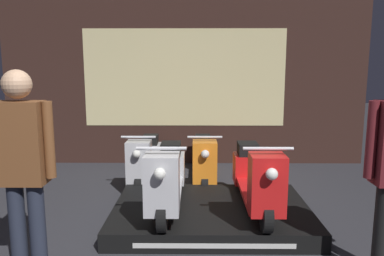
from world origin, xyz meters
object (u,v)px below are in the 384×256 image
Objects in this scene: scooter_backrow_1 at (204,160)px; person_left_browsing at (23,163)px; scooter_display_left at (167,177)px; scooter_display_right at (255,178)px; scooter_backrow_0 at (146,160)px.

person_left_browsing reaches higher than scooter_backrow_1.
person_left_browsing is (-1.05, -1.19, 0.48)m from scooter_display_left.
scooter_display_left is at bearing 48.55° from person_left_browsing.
scooter_display_left is at bearing 180.00° from scooter_display_right.
scooter_backrow_1 is 3.20m from person_left_browsing.
scooter_display_left and scooter_display_right have the same top height.
scooter_backrow_1 is at bearing 0.00° from scooter_backrow_0.
scooter_backrow_0 is at bearing 180.00° from scooter_backrow_1.
scooter_display_right is 2.13m from scooter_backrow_0.
scooter_display_left is 1.00× the size of scooter_backrow_0.
scooter_backrow_0 and scooter_backrow_1 have the same top height.
scooter_display_left is at bearing -105.92° from scooter_backrow_1.
scooter_display_left is 1.00× the size of scooter_backrow_1.
person_left_browsing is at bearing -131.45° from scooter_display_left.
scooter_backrow_0 is 1.02× the size of person_left_browsing.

